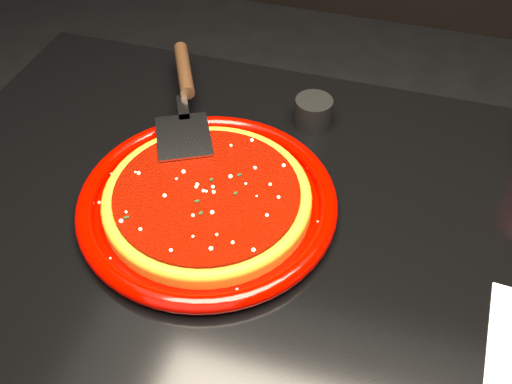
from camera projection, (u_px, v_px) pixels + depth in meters
The scene contains 8 objects.
plate at pixel (208, 201), 0.78m from camera, with size 0.36×0.36×0.03m, color #7C0200.
pizza_crust at pixel (207, 199), 0.77m from camera, with size 0.28×0.28×0.01m, color #905B13.
pizza_crust_rim at pixel (207, 196), 0.77m from camera, with size 0.28×0.28×0.02m, color #905B13.
pizza_sauce at pixel (207, 193), 0.77m from camera, with size 0.25×0.25×0.01m, color #6B0800.
parmesan_dusting at pixel (207, 190), 0.76m from camera, with size 0.24×0.24×0.01m, color #FBEFC4, non-canonical shape.
basil_flecks at pixel (207, 190), 0.76m from camera, with size 0.22×0.22×0.00m, color black, non-canonical shape.
pizza_server at pixel (185, 98), 0.89m from camera, with size 0.09×0.33×0.02m, color silver, non-canonical shape.
ramekin at pixel (313, 112), 0.90m from camera, with size 0.06×0.06×0.05m, color black.
Camera 1 is at (0.05, -0.44, 1.33)m, focal length 40.00 mm.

